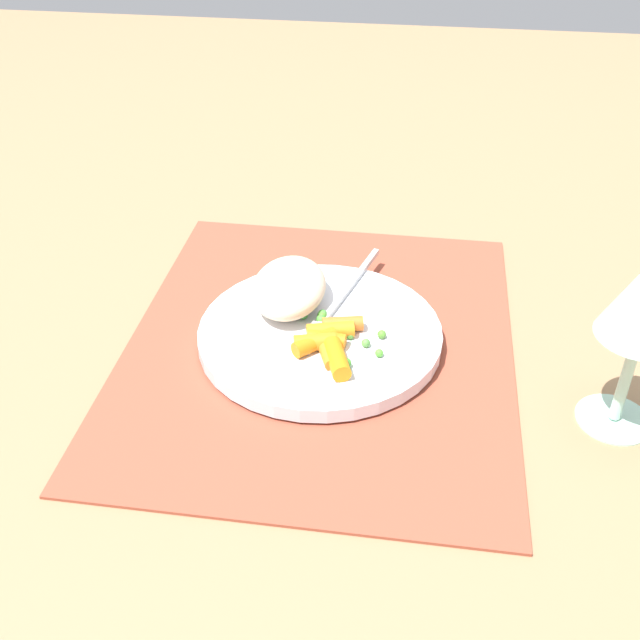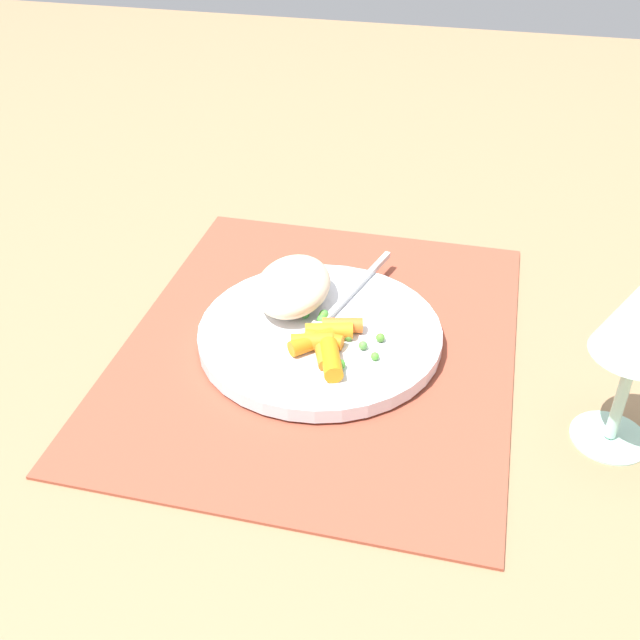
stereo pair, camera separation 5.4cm
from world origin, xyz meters
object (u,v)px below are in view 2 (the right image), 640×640
at_px(rice_mound, 293,286).
at_px(carrot_portion, 325,342).
at_px(plate, 320,334).
at_px(fork, 337,308).

xyz_separation_m(rice_mound, carrot_portion, (0.07, 0.05, -0.01)).
distance_m(plate, fork, 0.04).
distance_m(plate, carrot_portion, 0.04).
height_order(plate, rice_mound, rice_mound).
relative_size(plate, rice_mound, 2.26).
bearing_deg(plate, rice_mound, -135.38).
height_order(carrot_portion, fork, carrot_portion).
height_order(rice_mound, fork, rice_mound).
distance_m(rice_mound, carrot_portion, 0.08).
bearing_deg(fork, plate, -15.71).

